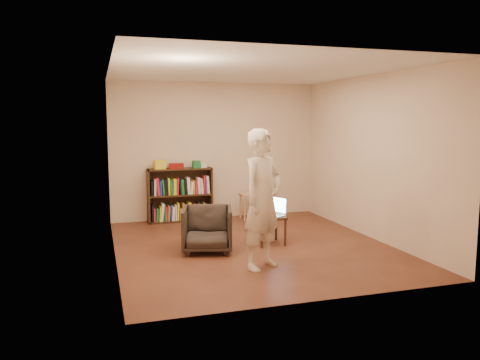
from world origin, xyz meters
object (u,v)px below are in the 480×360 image
object	(u,v)px
bookshelf	(180,198)
side_table	(269,220)
armchair	(207,229)
stool	(249,198)
person	(263,199)
laptop	(274,211)

from	to	relation	value
bookshelf	side_table	xyz separation A→B (m)	(1.02, -2.04, -0.07)
armchair	side_table	bearing A→B (deg)	20.95
bookshelf	side_table	bearing A→B (deg)	-63.33
stool	bookshelf	bearing A→B (deg)	170.08
side_table	bookshelf	bearing A→B (deg)	116.67
armchair	person	distance (m)	1.21
bookshelf	stool	xyz separation A→B (m)	(1.30, -0.23, -0.04)
stool	laptop	xyz separation A→B (m)	(-0.20, -1.80, 0.10)
laptop	person	distance (m)	1.28
bookshelf	laptop	xyz separation A→B (m)	(1.10, -2.03, 0.06)
person	bookshelf	bearing A→B (deg)	68.39
bookshelf	person	size ratio (longest dim) A/B	0.67
bookshelf	armchair	xyz separation A→B (m)	(0.02, -2.16, -0.11)
stool	side_table	bearing A→B (deg)	-98.54
laptop	person	xyz separation A→B (m)	(-0.57, -1.08, 0.39)
side_table	person	distance (m)	1.29
armchair	side_table	distance (m)	1.01
stool	armchair	xyz separation A→B (m)	(-1.27, -1.93, -0.07)
stool	armchair	bearing A→B (deg)	-123.40
stool	person	distance (m)	3.02
person	stool	bearing A→B (deg)	43.79
bookshelf	person	world-z (taller)	person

